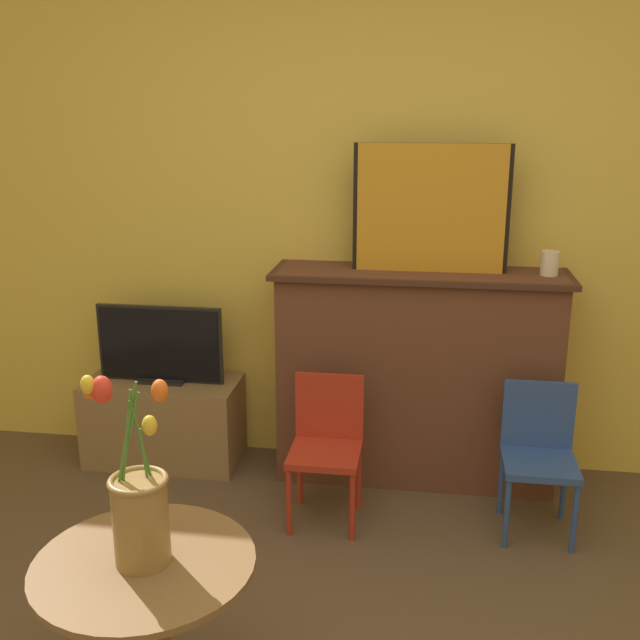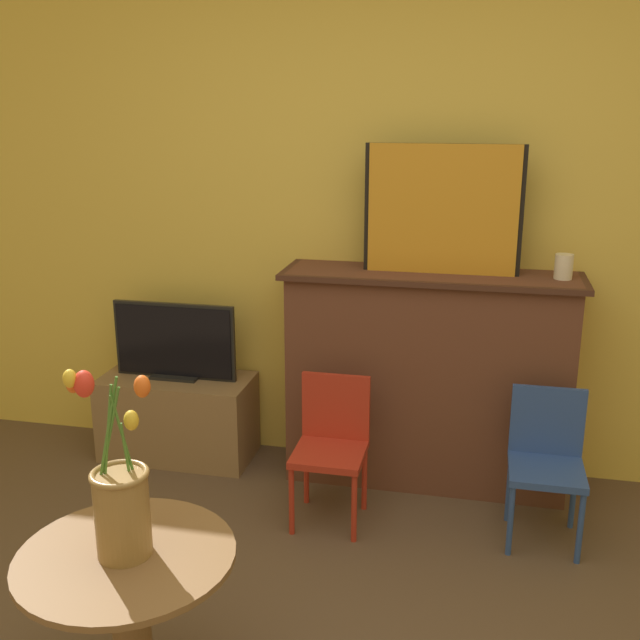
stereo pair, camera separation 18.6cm
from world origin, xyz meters
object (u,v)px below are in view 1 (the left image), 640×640
(painting, at_px, (431,209))
(chair_blue, at_px, (539,449))
(tv_monitor, at_px, (160,346))
(vase_tulips, at_px, (139,507))
(chair_red, at_px, (327,440))

(painting, bearing_deg, chair_blue, -39.23)
(painting, distance_m, chair_blue, 1.15)
(painting, height_order, tv_monitor, painting)
(chair_blue, bearing_deg, painting, 140.77)
(tv_monitor, xyz_separation_m, vase_tulips, (0.55, -1.66, 0.10))
(chair_blue, bearing_deg, vase_tulips, -134.02)
(chair_red, relative_size, chair_blue, 1.00)
(painting, relative_size, tv_monitor, 1.11)
(painting, height_order, vase_tulips, painting)
(painting, relative_size, chair_red, 1.10)
(painting, xyz_separation_m, chair_blue, (0.49, -0.40, -0.95))
(painting, xyz_separation_m, chair_red, (-0.41, -0.44, -0.95))
(painting, distance_m, chair_red, 1.13)
(tv_monitor, bearing_deg, vase_tulips, -71.51)
(tv_monitor, xyz_separation_m, chair_red, (0.90, -0.42, -0.25))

